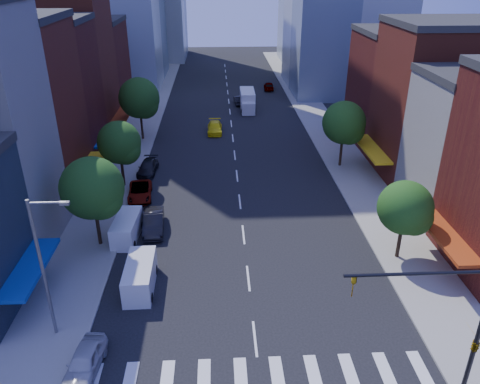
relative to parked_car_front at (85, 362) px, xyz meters
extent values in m
plane|color=black|center=(9.50, 2.00, -0.68)|extent=(220.00, 220.00, 0.00)
cube|color=gray|center=(-3.00, 42.00, -0.61)|extent=(5.00, 120.00, 0.15)
cube|color=gray|center=(22.00, 42.00, -0.61)|extent=(5.00, 120.00, 0.15)
cube|color=silver|center=(9.50, -1.00, -0.68)|extent=(19.00, 3.00, 0.01)
cube|color=maroon|center=(-11.50, 22.50, 7.32)|extent=(12.00, 9.00, 16.00)
cube|color=#521514|center=(-11.50, 31.00, 6.82)|extent=(12.00, 8.00, 15.00)
cube|color=maroon|center=(-11.50, 39.50, 7.82)|extent=(12.00, 9.00, 17.00)
cube|color=#521514|center=(-11.50, 49.00, 5.82)|extent=(12.00, 10.00, 13.00)
cube|color=maroon|center=(30.50, 26.00, 6.82)|extent=(12.00, 10.00, 15.00)
cube|color=#521514|center=(30.50, 36.00, 5.82)|extent=(12.00, 10.00, 13.00)
cylinder|color=black|center=(20.00, -2.50, 3.47)|extent=(0.24, 0.24, 8.00)
cylinder|color=black|center=(16.50, -2.50, 7.07)|extent=(7.00, 0.16, 0.16)
imported|color=gold|center=(13.50, -2.50, 6.47)|extent=(0.22, 0.18, 1.10)
imported|color=gold|center=(20.00, -2.50, 2.67)|extent=(0.48, 2.24, 0.90)
cylinder|color=slate|center=(-2.50, 3.00, 3.97)|extent=(0.20, 0.20, 9.00)
cylinder|color=slate|center=(-1.50, 3.00, 8.27)|extent=(2.00, 0.14, 0.14)
cube|color=slate|center=(-0.60, 3.00, 8.22)|extent=(0.50, 0.25, 0.18)
cylinder|color=black|center=(-2.00, 13.00, 1.43)|extent=(0.28, 0.28, 3.92)
sphere|color=#134313|center=(-2.00, 13.00, 4.37)|extent=(4.80, 4.80, 4.80)
sphere|color=#134313|center=(-1.40, 12.70, 3.67)|extent=(3.36, 3.36, 3.36)
cylinder|color=black|center=(-2.00, 24.00, 1.29)|extent=(0.28, 0.28, 3.64)
sphere|color=#134313|center=(-2.00, 24.00, 4.02)|extent=(4.20, 4.20, 4.20)
sphere|color=#134313|center=(-1.40, 23.70, 3.37)|extent=(2.94, 2.94, 2.94)
cylinder|color=black|center=(-2.00, 38.00, 1.57)|extent=(0.28, 0.28, 4.20)
sphere|color=#134313|center=(-2.00, 38.00, 4.72)|extent=(5.00, 5.00, 5.00)
sphere|color=#134313|center=(-1.40, 37.70, 3.97)|extent=(3.50, 3.50, 3.50)
cylinder|color=black|center=(21.00, 10.00, 1.15)|extent=(0.28, 0.28, 3.36)
sphere|color=#134313|center=(21.00, 10.00, 3.67)|extent=(4.00, 4.00, 4.00)
sphere|color=#134313|center=(21.60, 9.70, 3.07)|extent=(2.80, 2.80, 2.80)
cylinder|color=black|center=(21.00, 28.00, 1.43)|extent=(0.28, 0.28, 3.92)
sphere|color=#134313|center=(21.00, 28.00, 4.37)|extent=(4.60, 4.60, 4.60)
sphere|color=#134313|center=(21.60, 27.70, 3.67)|extent=(3.22, 3.22, 3.22)
imported|color=#B5B5BA|center=(0.00, 0.00, 0.00)|extent=(1.98, 4.15, 1.37)
imported|color=black|center=(2.00, 15.12, 0.09)|extent=(1.98, 4.81, 1.55)
imported|color=#999999|center=(0.00, 21.32, -0.04)|extent=(2.58, 4.85, 1.30)
imported|color=black|center=(0.00, 27.24, -0.04)|extent=(2.10, 4.55, 1.29)
cube|color=silver|center=(2.00, 7.31, 0.29)|extent=(1.90, 4.64, 1.94)
cube|color=black|center=(2.02, 5.56, 0.56)|extent=(1.72, 0.94, 0.83)
cylinder|color=black|center=(1.18, 5.73, -0.36)|extent=(0.24, 0.71, 0.70)
cylinder|color=black|center=(2.85, 5.75, -0.36)|extent=(0.24, 0.71, 0.70)
cylinder|color=black|center=(1.15, 8.88, -0.36)|extent=(0.24, 0.71, 0.70)
cylinder|color=black|center=(2.82, 8.89, -0.36)|extent=(0.24, 0.71, 0.70)
cube|color=white|center=(0.00, 13.95, 0.25)|extent=(2.03, 4.53, 1.86)
cube|color=black|center=(-0.10, 12.27, 0.51)|extent=(1.69, 0.98, 0.80)
cylinder|color=black|center=(-0.89, 12.49, -0.37)|extent=(0.26, 0.69, 0.67)
cylinder|color=black|center=(0.71, 12.39, -0.37)|extent=(0.26, 0.69, 0.67)
cylinder|color=black|center=(-0.71, 15.50, -0.37)|extent=(0.26, 0.69, 0.67)
cylinder|color=black|center=(0.89, 15.40, -0.37)|extent=(0.26, 0.69, 0.67)
imported|color=yellow|center=(7.19, 40.32, -0.01)|extent=(1.92, 4.66, 1.35)
imported|color=black|center=(11.11, 54.09, -0.01)|extent=(1.77, 4.19, 1.34)
imported|color=#999999|center=(16.85, 63.35, 0.01)|extent=(1.87, 4.15, 1.38)
cube|color=silver|center=(12.25, 51.51, 0.73)|extent=(2.21, 5.79, 2.84)
cube|color=silver|center=(12.20, 48.14, 0.29)|extent=(1.97, 1.62, 1.77)
cylinder|color=black|center=(11.24, 48.87, -0.29)|extent=(0.28, 0.80, 0.80)
cylinder|color=black|center=(13.19, 48.84, -0.29)|extent=(0.28, 0.80, 0.80)
cylinder|color=black|center=(11.29, 52.85, -0.29)|extent=(0.28, 0.80, 0.80)
cylinder|color=black|center=(13.24, 52.83, -0.29)|extent=(0.28, 0.80, 0.80)
imported|color=#999999|center=(-1.43, 18.53, 0.44)|extent=(0.77, 0.97, 1.94)
camera|label=1|loc=(7.52, -19.26, 19.54)|focal=35.00mm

